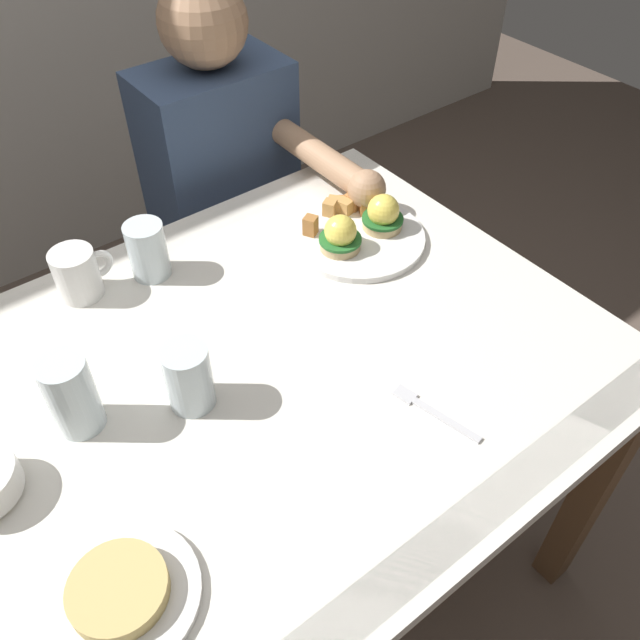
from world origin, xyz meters
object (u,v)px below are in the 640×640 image
(water_glass_extra, at_px, (149,253))
(diner_person, at_px, (230,190))
(water_glass_near, at_px, (189,380))
(coffee_mug, at_px, (77,272))
(dining_table, at_px, (252,416))
(water_glass_far, at_px, (73,399))
(side_plate, at_px, (120,593))
(eggs_benedict_plate, at_px, (359,229))
(fork, at_px, (431,410))

(water_glass_extra, distance_m, diner_person, 0.45)
(water_glass_near, relative_size, diner_person, 0.10)
(coffee_mug, bearing_deg, water_glass_extra, -11.52)
(coffee_mug, height_order, diner_person, diner_person)
(dining_table, xyz_separation_m, coffee_mug, (-0.13, 0.36, 0.16))
(water_glass_far, bearing_deg, side_plate, -104.07)
(eggs_benedict_plate, distance_m, water_glass_near, 0.50)
(dining_table, distance_m, water_glass_extra, 0.36)
(eggs_benedict_plate, bearing_deg, coffee_mug, 159.83)
(fork, xyz_separation_m, water_glass_extra, (-0.19, 0.56, 0.04))
(fork, height_order, water_glass_extra, water_glass_extra)
(dining_table, height_order, water_glass_near, water_glass_near)
(fork, bearing_deg, eggs_benedict_plate, 64.60)
(water_glass_extra, relative_size, diner_person, 0.10)
(water_glass_far, bearing_deg, dining_table, -17.07)
(coffee_mug, height_order, water_glass_near, water_glass_near)
(eggs_benedict_plate, relative_size, water_glass_far, 2.00)
(fork, xyz_separation_m, side_plate, (-0.51, 0.03, 0.01))
(water_glass_far, relative_size, water_glass_extra, 1.21)
(coffee_mug, bearing_deg, diner_person, 27.94)
(side_plate, bearing_deg, diner_person, 50.96)
(fork, height_order, diner_person, diner_person)
(fork, height_order, side_plate, side_plate)
(water_glass_extra, bearing_deg, water_glass_near, -106.75)
(diner_person, bearing_deg, eggs_benedict_plate, -84.00)
(eggs_benedict_plate, xyz_separation_m, fork, (-0.19, -0.40, -0.02))
(water_glass_near, height_order, water_glass_extra, water_glass_near)
(dining_table, height_order, diner_person, diner_person)
(fork, xyz_separation_m, water_glass_far, (-0.44, 0.31, 0.06))
(side_plate, distance_m, diner_person, 1.05)
(side_plate, bearing_deg, dining_table, 32.88)
(fork, xyz_separation_m, diner_person, (0.15, 0.83, -0.09))
(dining_table, height_order, eggs_benedict_plate, eggs_benedict_plate)
(dining_table, distance_m, water_glass_near, 0.18)
(fork, bearing_deg, dining_table, 128.71)
(coffee_mug, xyz_separation_m, water_glass_extra, (0.13, -0.03, -0.00))
(dining_table, relative_size, side_plate, 6.00)
(water_glass_near, bearing_deg, coffee_mug, 95.43)
(fork, distance_m, side_plate, 0.51)
(water_glass_near, xyz_separation_m, water_glass_extra, (0.10, 0.32, -0.00))
(dining_table, relative_size, fork, 7.73)
(water_glass_near, bearing_deg, diner_person, 54.02)
(fork, distance_m, water_glass_extra, 0.60)
(coffee_mug, xyz_separation_m, side_plate, (-0.19, -0.56, -0.04))
(eggs_benedict_plate, height_order, water_glass_extra, water_glass_extra)
(coffee_mug, height_order, water_glass_far, water_glass_far)
(water_glass_far, distance_m, diner_person, 0.80)
(water_glass_far, bearing_deg, water_glass_near, -23.11)
(eggs_benedict_plate, relative_size, water_glass_near, 2.34)
(eggs_benedict_plate, relative_size, coffee_mug, 2.43)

